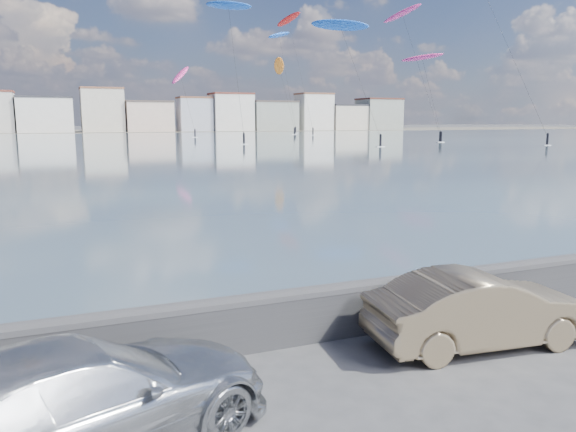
# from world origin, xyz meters

# --- Properties ---
(ground) EXTENTS (700.00, 700.00, 0.00)m
(ground) POSITION_xyz_m (0.00, 0.00, 0.00)
(ground) COLOR #333335
(ground) RESTS_ON ground
(bay_water) EXTENTS (500.00, 177.00, 0.00)m
(bay_water) POSITION_xyz_m (0.00, 91.50, 0.01)
(bay_water) COLOR #3C4A5B
(bay_water) RESTS_ON ground
(far_shore_strip) EXTENTS (500.00, 60.00, 0.00)m
(far_shore_strip) POSITION_xyz_m (0.00, 200.00, 0.01)
(far_shore_strip) COLOR #4C473D
(far_shore_strip) RESTS_ON ground
(seawall) EXTENTS (400.00, 0.36, 1.08)m
(seawall) POSITION_xyz_m (0.00, 2.70, 0.58)
(seawall) COLOR #28282B
(seawall) RESTS_ON ground
(far_buildings) EXTENTS (240.79, 13.26, 14.60)m
(far_buildings) POSITION_xyz_m (1.31, 186.00, 6.03)
(far_buildings) COLOR #CCB293
(far_buildings) RESTS_ON ground
(car_silver) EXTENTS (5.58, 3.82, 1.50)m
(car_silver) POSITION_xyz_m (-3.30, 0.38, 0.75)
(car_silver) COLOR #AFB2B6
(car_silver) RESTS_ON ground
(car_champagne) EXTENTS (4.36, 1.91, 1.39)m
(car_champagne) POSITION_xyz_m (3.74, 1.32, 0.70)
(car_champagne) COLOR tan
(car_champagne) RESTS_ON ground
(kitesurfer_2) EXTENTS (6.63, 12.73, 16.53)m
(kitesurfer_2) POSITION_xyz_m (62.12, 85.70, 15.45)
(kitesurfer_2) COLOR #E5338C
(kitesurfer_2) RESTS_ON ground
(kitesurfer_4) EXTENTS (5.62, 19.68, 33.09)m
(kitesurfer_4) POSITION_xyz_m (57.64, 141.62, 30.65)
(kitesurfer_4) COLOR red
(kitesurfer_4) RESTS_ON ground
(kitesurfer_5) EXTENTS (7.57, 16.38, 17.98)m
(kitesurfer_5) POSITION_xyz_m (25.59, 132.78, 14.60)
(kitesurfer_5) COLOR #E5338C
(kitesurfer_5) RESTS_ON ground
(kitesurfer_6) EXTENTS (6.13, 13.53, 21.05)m
(kitesurfer_6) POSITION_xyz_m (54.78, 141.60, 18.35)
(kitesurfer_6) COLOR orange
(kitesurfer_6) RESTS_ON ground
(kitesurfer_7) EXTENTS (9.60, 18.81, 21.31)m
(kitesurfer_7) POSITION_xyz_m (42.14, 81.23, 19.59)
(kitesurfer_7) COLOR blue
(kitesurfer_7) RESTS_ON ground
(kitesurfer_9) EXTENTS (10.36, 12.82, 31.08)m
(kitesurfer_9) POSITION_xyz_m (60.60, 156.38, 28.76)
(kitesurfer_9) COLOR blue
(kitesurfer_9) RESTS_ON ground
(kitesurfer_10) EXTENTS (6.42, 19.44, 26.83)m
(kitesurfer_10) POSITION_xyz_m (62.39, 93.27, 24.57)
(kitesurfer_10) COLOR #E5338C
(kitesurfer_10) RESTS_ON ground
(kitesurfer_15) EXTENTS (8.60, 19.32, 26.18)m
(kitesurfer_15) POSITION_xyz_m (27.29, 96.83, 24.38)
(kitesurfer_15) COLOR blue
(kitesurfer_15) RESTS_ON ground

